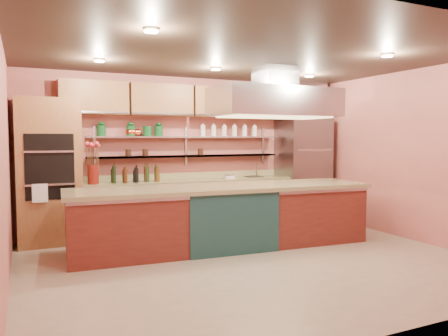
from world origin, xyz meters
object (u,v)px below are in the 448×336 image
island (224,217)px  flower_vase (93,174)px  green_canister (147,131)px  kitchen_scale (229,176)px  refrigerator (303,169)px  copper_kettle (137,132)px

island → flower_vase: 2.27m
island → green_canister: bearing=120.2°
island → kitchen_scale: bearing=65.2°
refrigerator → island: size_ratio=0.46×
kitchen_scale → island: bearing=-123.8°
flower_vase → kitchen_scale: 2.47m
copper_kettle → refrigerator: bearing=-3.9°
kitchen_scale → green_canister: size_ratio=0.99×
island → green_canister: 2.18m
flower_vase → copper_kettle: bearing=15.5°
flower_vase → copper_kettle: size_ratio=1.92×
kitchen_scale → copper_kettle: (-1.68, 0.22, 0.80)m
refrigerator → green_canister: size_ratio=12.05×
flower_vase → kitchen_scale: (2.47, 0.00, -0.11)m
refrigerator → flower_vase: 4.13m
refrigerator → green_canister: 3.25m
green_canister → copper_kettle: bearing=180.0°
kitchen_scale → green_canister: 1.72m
flower_vase → kitchen_scale: flower_vase is taller
copper_kettle → green_canister: bearing=0.0°
refrigerator → copper_kettle: bearing=176.1°
island → green_canister: green_canister is taller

